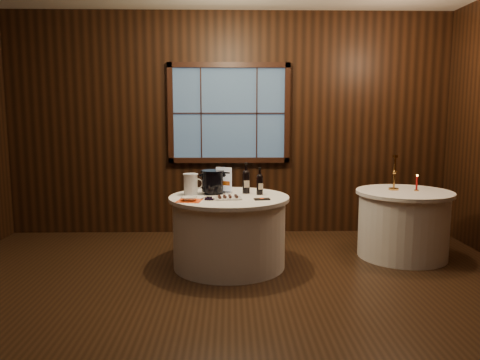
{
  "coord_description": "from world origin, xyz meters",
  "views": [
    {
      "loc": [
        0.01,
        -3.91,
        1.63
      ],
      "look_at": [
        0.11,
        0.9,
        0.96
      ],
      "focal_mm": 35.0,
      "sensor_mm": 36.0,
      "label": 1
    }
  ],
  "objects_px": {
    "chocolate_plate": "(228,198)",
    "brass_candlestick": "(394,177)",
    "ice_bucket": "(213,181)",
    "cracker_bowl": "(189,199)",
    "port_bottle_right": "(260,183)",
    "red_candle": "(417,184)",
    "side_table": "(403,224)",
    "grape_bunch": "(209,198)",
    "chocolate_box": "(262,199)",
    "main_table": "(229,231)",
    "sign_stand": "(224,184)",
    "port_bottle_left": "(246,180)",
    "glass_pitcher": "(191,184)"
  },
  "relations": [
    {
      "from": "port_bottle_left",
      "to": "chocolate_plate",
      "type": "xyz_separation_m",
      "value": [
        -0.2,
        -0.35,
        -0.13
      ]
    },
    {
      "from": "port_bottle_right",
      "to": "red_candle",
      "type": "relative_size",
      "value": 1.57
    },
    {
      "from": "cracker_bowl",
      "to": "grape_bunch",
      "type": "bearing_deg",
      "value": 12.98
    },
    {
      "from": "glass_pitcher",
      "to": "chocolate_box",
      "type": "bearing_deg",
      "value": -35.36
    },
    {
      "from": "port_bottle_left",
      "to": "glass_pitcher",
      "type": "distance_m",
      "value": 0.61
    },
    {
      "from": "red_candle",
      "to": "chocolate_plate",
      "type": "bearing_deg",
      "value": -167.55
    },
    {
      "from": "red_candle",
      "to": "glass_pitcher",
      "type": "bearing_deg",
      "value": -175.17
    },
    {
      "from": "main_table",
      "to": "port_bottle_right",
      "type": "height_order",
      "value": "port_bottle_right"
    },
    {
      "from": "glass_pitcher",
      "to": "brass_candlestick",
      "type": "height_order",
      "value": "brass_candlestick"
    },
    {
      "from": "ice_bucket",
      "to": "chocolate_plate",
      "type": "xyz_separation_m",
      "value": [
        0.17,
        -0.33,
        -0.12
      ]
    },
    {
      "from": "chocolate_box",
      "to": "grape_bunch",
      "type": "relative_size",
      "value": 1.01
    },
    {
      "from": "port_bottle_right",
      "to": "chocolate_box",
      "type": "distance_m",
      "value": 0.34
    },
    {
      "from": "ice_bucket",
      "to": "brass_candlestick",
      "type": "height_order",
      "value": "brass_candlestick"
    },
    {
      "from": "chocolate_plate",
      "to": "red_candle",
      "type": "height_order",
      "value": "red_candle"
    },
    {
      "from": "ice_bucket",
      "to": "chocolate_box",
      "type": "height_order",
      "value": "ice_bucket"
    },
    {
      "from": "chocolate_box",
      "to": "side_table",
      "type": "bearing_deg",
      "value": 10.1
    },
    {
      "from": "brass_candlestick",
      "to": "port_bottle_left",
      "type": "bearing_deg",
      "value": -173.38
    },
    {
      "from": "port_bottle_right",
      "to": "brass_candlestick",
      "type": "bearing_deg",
      "value": -4.8
    },
    {
      "from": "port_bottle_right",
      "to": "grape_bunch",
      "type": "xyz_separation_m",
      "value": [
        -0.53,
        -0.32,
        -0.11
      ]
    },
    {
      "from": "port_bottle_left",
      "to": "ice_bucket",
      "type": "relative_size",
      "value": 1.31
    },
    {
      "from": "side_table",
      "to": "ice_bucket",
      "type": "distance_m",
      "value": 2.25
    },
    {
      "from": "sign_stand",
      "to": "chocolate_box",
      "type": "relative_size",
      "value": 1.87
    },
    {
      "from": "sign_stand",
      "to": "port_bottle_right",
      "type": "bearing_deg",
      "value": 8.3
    },
    {
      "from": "chocolate_plate",
      "to": "brass_candlestick",
      "type": "distance_m",
      "value": 2.0
    },
    {
      "from": "chocolate_plate",
      "to": "grape_bunch",
      "type": "distance_m",
      "value": 0.19
    },
    {
      "from": "port_bottle_left",
      "to": "sign_stand",
      "type": "bearing_deg",
      "value": 169.78
    },
    {
      "from": "port_bottle_left",
      "to": "glass_pitcher",
      "type": "height_order",
      "value": "port_bottle_left"
    },
    {
      "from": "main_table",
      "to": "glass_pitcher",
      "type": "height_order",
      "value": "glass_pitcher"
    },
    {
      "from": "port_bottle_right",
      "to": "red_candle",
      "type": "bearing_deg",
      "value": -8.47
    },
    {
      "from": "chocolate_plate",
      "to": "grape_bunch",
      "type": "xyz_separation_m",
      "value": [
        -0.19,
        -0.05,
        0.0
      ]
    },
    {
      "from": "sign_stand",
      "to": "grape_bunch",
      "type": "height_order",
      "value": "sign_stand"
    },
    {
      "from": "port_bottle_right",
      "to": "glass_pitcher",
      "type": "bearing_deg",
      "value": 165.65
    },
    {
      "from": "ice_bucket",
      "to": "glass_pitcher",
      "type": "xyz_separation_m",
      "value": [
        -0.23,
        -0.07,
        -0.02
      ]
    },
    {
      "from": "main_table",
      "to": "port_bottle_right",
      "type": "relative_size",
      "value": 4.33
    },
    {
      "from": "main_table",
      "to": "chocolate_box",
      "type": "xyz_separation_m",
      "value": [
        0.34,
        -0.22,
        0.39
      ]
    },
    {
      "from": "port_bottle_left",
      "to": "grape_bunch",
      "type": "height_order",
      "value": "port_bottle_left"
    },
    {
      "from": "brass_candlestick",
      "to": "red_candle",
      "type": "bearing_deg",
      "value": -17.84
    },
    {
      "from": "grape_bunch",
      "to": "brass_candlestick",
      "type": "height_order",
      "value": "brass_candlestick"
    },
    {
      "from": "ice_bucket",
      "to": "chocolate_box",
      "type": "xyz_separation_m",
      "value": [
        0.52,
        -0.37,
        -0.13
      ]
    },
    {
      "from": "port_bottle_left",
      "to": "red_candle",
      "type": "distance_m",
      "value": 1.95
    },
    {
      "from": "side_table",
      "to": "cracker_bowl",
      "type": "height_order",
      "value": "cracker_bowl"
    },
    {
      "from": "sign_stand",
      "to": "chocolate_plate",
      "type": "relative_size",
      "value": 0.99
    },
    {
      "from": "port_bottle_left",
      "to": "port_bottle_right",
      "type": "height_order",
      "value": "port_bottle_left"
    },
    {
      "from": "chocolate_plate",
      "to": "grape_bunch",
      "type": "bearing_deg",
      "value": -165.7
    },
    {
      "from": "ice_bucket",
      "to": "cracker_bowl",
      "type": "relative_size",
      "value": 1.63
    },
    {
      "from": "ice_bucket",
      "to": "main_table",
      "type": "bearing_deg",
      "value": -40.12
    },
    {
      "from": "glass_pitcher",
      "to": "cracker_bowl",
      "type": "bearing_deg",
      "value": -101.2
    },
    {
      "from": "ice_bucket",
      "to": "chocolate_plate",
      "type": "relative_size",
      "value": 0.86
    },
    {
      "from": "main_table",
      "to": "chocolate_box",
      "type": "relative_size",
      "value": 7.99
    },
    {
      "from": "side_table",
      "to": "sign_stand",
      "type": "relative_size",
      "value": 3.61
    }
  ]
}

